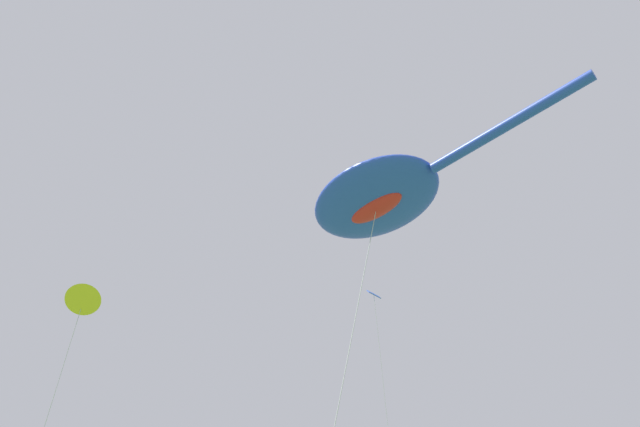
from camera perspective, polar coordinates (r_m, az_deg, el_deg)
big_show_kite at (r=24.04m, az=5.16°, el=1.43°), size 6.55×10.89×18.57m
small_kite_diamond_red at (r=34.21m, az=4.99°, el=-10.36°), size 2.36×1.52×22.35m
small_kite_delta_white at (r=23.88m, az=-19.34°, el=-6.41°), size 1.54×2.70×15.35m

